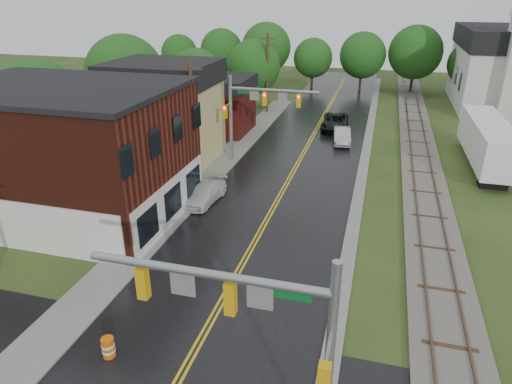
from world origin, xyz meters
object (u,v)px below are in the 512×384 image
at_px(traffic_signal_far, 256,105).
at_px(pickup_white, 205,193).
at_px(suv_dark, 335,122).
at_px(semi_trailer, 487,141).
at_px(tree_left_b, 126,77).
at_px(sedan_silver, 342,136).
at_px(traffic_signal_near, 256,318).
at_px(tree_left_a, 39,105).
at_px(tree_left_e, 255,68).
at_px(construction_barrel, 108,347).
at_px(utility_pole_c, 267,72).
at_px(tree_left_c, 197,77).
at_px(utility_pole_b, 193,121).
at_px(brick_building, 66,152).
at_px(church, 506,59).

height_order(traffic_signal_far, pickup_white, traffic_signal_far).
relative_size(suv_dark, semi_trailer, 0.47).
distance_m(tree_left_b, sedan_silver, 21.56).
xyz_separation_m(traffic_signal_near, tree_left_a, (-23.32, 19.90, 0.15)).
xyz_separation_m(tree_left_e, construction_barrel, (5.67, -41.90, -4.36)).
distance_m(traffic_signal_near, utility_pole_c, 43.24).
bearing_deg(tree_left_e, suv_dark, -32.88).
distance_m(tree_left_b, tree_left_c, 9.03).
distance_m(utility_pole_b, semi_trailer, 23.63).
relative_size(brick_building, utility_pole_b, 1.59).
height_order(utility_pole_c, tree_left_c, utility_pole_c).
relative_size(traffic_signal_far, utility_pole_b, 0.82).
distance_m(church, traffic_signal_far, 35.59).
bearing_deg(utility_pole_c, church, 19.97).
xyz_separation_m(brick_building, tree_left_b, (-5.36, 16.90, 1.57)).
height_order(tree_left_c, semi_trailer, tree_left_c).
relative_size(brick_building, tree_left_c, 1.87).
xyz_separation_m(church, traffic_signal_near, (-16.53, -51.74, -0.87)).
height_order(brick_building, tree_left_c, brick_building).
relative_size(brick_building, tree_left_b, 1.48).
bearing_deg(traffic_signal_near, traffic_signal_far, 105.52).
bearing_deg(traffic_signal_far, church, 48.73).
height_order(traffic_signal_far, sedan_silver, traffic_signal_far).
height_order(utility_pole_b, tree_left_b, tree_left_b).
xyz_separation_m(brick_building, traffic_signal_near, (15.96, -13.00, 0.82)).
xyz_separation_m(tree_left_c, sedan_silver, (16.82, -5.45, -3.80)).
bearing_deg(tree_left_a, tree_left_b, 78.69).
bearing_deg(tree_left_b, sedan_silver, 6.98).
distance_m(church, utility_pole_c, 28.54).
height_order(traffic_signal_near, tree_left_c, tree_left_c).
xyz_separation_m(utility_pole_c, tree_left_a, (-13.05, -22.10, 0.39)).
bearing_deg(tree_left_c, tree_left_e, 50.19).
distance_m(traffic_signal_far, tree_left_b, 15.21).
bearing_deg(traffic_signal_far, utility_pole_b, -123.68).
bearing_deg(traffic_signal_near, construction_barrel, 163.26).
bearing_deg(pickup_white, sedan_silver, 69.90).
bearing_deg(brick_building, sedan_silver, 51.52).
bearing_deg(semi_trailer, suv_dark, 148.90).
bearing_deg(utility_pole_b, church, 49.82).
relative_size(traffic_signal_near, traffic_signal_far, 1.00).
distance_m(sedan_silver, semi_trailer, 12.42).
relative_size(traffic_signal_near, pickup_white, 1.67).
xyz_separation_m(tree_left_b, semi_trailer, (32.69, -0.75, -3.46)).
bearing_deg(suv_dark, tree_left_b, -162.15).
relative_size(traffic_signal_far, sedan_silver, 1.69).
relative_size(suv_dark, pickup_white, 1.28).
distance_m(tree_left_c, sedan_silver, 18.08).
xyz_separation_m(traffic_signal_near, tree_left_c, (-17.32, 37.90, -0.46)).
xyz_separation_m(utility_pole_b, construction_barrel, (3.62, -18.00, -4.27)).
xyz_separation_m(traffic_signal_near, construction_barrel, (-6.65, 2.00, -4.52)).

